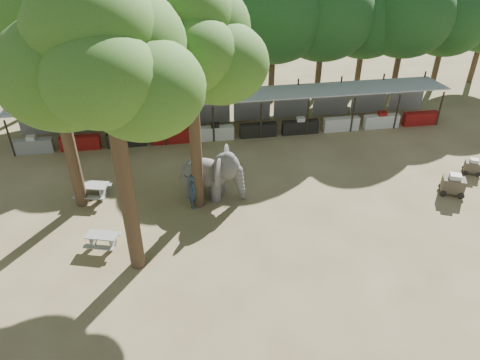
{
  "coord_description": "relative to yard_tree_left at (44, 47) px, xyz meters",
  "views": [
    {
      "loc": [
        -3.84,
        -13.62,
        14.55
      ],
      "look_at": [
        -1.0,
        5.0,
        2.0
      ],
      "focal_mm": 35.0,
      "sensor_mm": 36.0,
      "label": 1
    }
  ],
  "objects": [
    {
      "name": "ground",
      "position": [
        9.13,
        -7.19,
        -8.2
      ],
      "size": [
        100.0,
        100.0,
        0.0
      ],
      "primitive_type": "plane",
      "color": "brown",
      "rests_on": "ground"
    },
    {
      "name": "vendor_stalls",
      "position": [
        9.13,
        6.65,
        -7.02
      ],
      "size": [
        28.0,
        2.99,
        2.8
      ],
      "color": "#95979C",
      "rests_on": "ground"
    },
    {
      "name": "yard_tree_left",
      "position": [
        0.0,
        0.0,
        0.0
      ],
      "size": [
        7.1,
        6.9,
        11.02
      ],
      "color": "#332316",
      "rests_on": "ground"
    },
    {
      "name": "yard_tree_center",
      "position": [
        3.0,
        -5.0,
        1.01
      ],
      "size": [
        7.1,
        6.9,
        12.04
      ],
      "color": "#332316",
      "rests_on": "ground"
    },
    {
      "name": "yard_tree_back",
      "position": [
        6.0,
        -1.0,
        0.34
      ],
      "size": [
        7.1,
        6.9,
        11.36
      ],
      "color": "#332316",
      "rests_on": "ground"
    },
    {
      "name": "backdrop_trees",
      "position": [
        9.13,
        11.81,
        -2.69
      ],
      "size": [
        46.46,
        5.95,
        8.33
      ],
      "color": "#332316",
      "rests_on": "ground"
    },
    {
      "name": "elephant",
      "position": [
        6.94,
        -0.4,
        -6.84
      ],
      "size": [
        3.65,
        2.81,
        2.72
      ],
      "rotation": [
        0.0,
        0.0,
        -0.38
      ],
      "color": "#494646",
      "rests_on": "ground"
    },
    {
      "name": "handler",
      "position": [
        5.91,
        -1.3,
        -7.25
      ],
      "size": [
        0.8,
        0.82,
        1.91
      ],
      "primitive_type": "imported",
      "rotation": [
        0.0,
        0.0,
        0.85
      ],
      "color": "#26384C",
      "rests_on": "ground"
    },
    {
      "name": "picnic_table_near",
      "position": [
        1.54,
        -3.76,
        -7.74
      ],
      "size": [
        1.72,
        1.62,
        0.71
      ],
      "rotation": [
        0.0,
        0.0,
        -0.29
      ],
      "color": "gray",
      "rests_on": "ground"
    },
    {
      "name": "picnic_table_far",
      "position": [
        0.65,
        0.27,
        -7.65
      ],
      "size": [
        1.98,
        1.85,
        0.84
      ],
      "rotation": [
        0.0,
        0.0,
        -0.23
      ],
      "color": "gray",
      "rests_on": "ground"
    },
    {
      "name": "cart_front",
      "position": [
        19.6,
        -2.23,
        -7.6
      ],
      "size": [
        1.47,
        1.24,
        1.22
      ],
      "rotation": [
        0.0,
        0.0,
        -0.4
      ],
      "color": "#3D3428",
      "rests_on": "ground"
    },
    {
      "name": "cart_back",
      "position": [
        21.8,
        -0.51,
        -7.74
      ],
      "size": [
        1.13,
        0.96,
        0.93
      ],
      "rotation": [
        0.0,
        0.0,
        -0.43
      ],
      "color": "#3D3428",
      "rests_on": "ground"
    }
  ]
}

